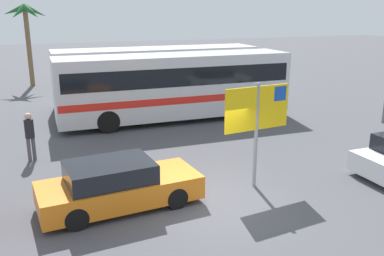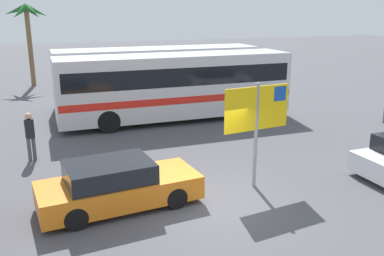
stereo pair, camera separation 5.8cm
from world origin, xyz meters
name	(u,v)px [view 1 (the left image)]	position (x,y,z in m)	size (l,w,h in m)	color
ground	(216,204)	(0.00, 0.00, 0.00)	(120.00, 120.00, 0.00)	#4C4C51
bus_front_coach	(175,84)	(1.84, 9.15, 1.78)	(11.17, 2.49, 3.17)	silver
bus_rear_coach	(157,73)	(1.96, 12.70, 1.78)	(11.17, 2.49, 3.17)	white
ferry_sign	(258,112)	(1.65, 0.75, 2.33)	(2.19, 0.33, 3.20)	gray
car_orange	(117,185)	(-2.59, 0.78, 0.64)	(4.48, 2.15, 1.32)	orange
pedestrian_by_bus	(30,133)	(-4.79, 5.49, 1.04)	(0.32, 0.32, 1.76)	#4C4C51
palm_tree_inland	(26,20)	(-4.68, 21.59, 4.47)	(2.85, 2.75, 5.57)	brown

